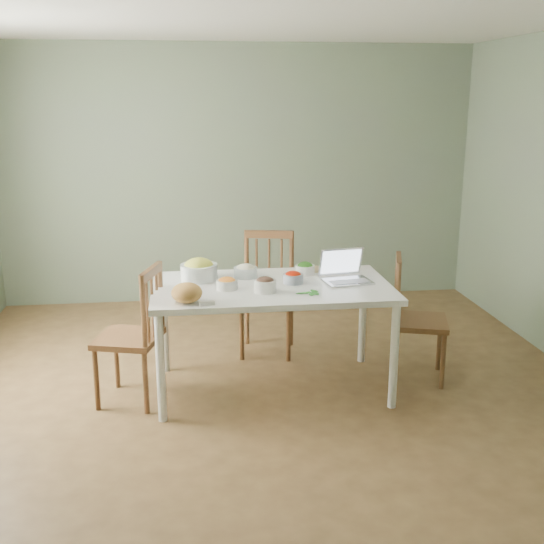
{
  "coord_description": "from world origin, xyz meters",
  "views": [
    {
      "loc": [
        -0.54,
        -4.53,
        2.17
      ],
      "look_at": [
        0.05,
        0.11,
        0.92
      ],
      "focal_mm": 43.76,
      "sensor_mm": 36.0,
      "label": 1
    }
  ],
  "objects": [
    {
      "name": "bowl_mushroom",
      "position": [
        -0.02,
        -0.04,
        0.87
      ],
      "size": [
        0.19,
        0.19,
        0.11
      ],
      "primitive_type": null,
      "rotation": [
        0.0,
        0.0,
        -0.2
      ],
      "color": "black",
      "rests_on": "dining_table"
    },
    {
      "name": "wall_front",
      "position": [
        0.0,
        -2.5,
        1.35
      ],
      "size": [
        5.0,
        0.0,
        2.7
      ],
      "primitive_type": "cube",
      "color": "#627657",
      "rests_on": "ground"
    },
    {
      "name": "butter_stick",
      "position": [
        -0.44,
        -0.32,
        0.83
      ],
      "size": [
        0.11,
        0.05,
        0.03
      ],
      "primitive_type": "cube",
      "rotation": [
        0.0,
        0.0,
        0.16
      ],
      "color": "silver",
      "rests_on": "dining_table"
    },
    {
      "name": "laptop",
      "position": [
        0.63,
        0.12,
        0.94
      ],
      "size": [
        0.38,
        0.35,
        0.23
      ],
      "primitive_type": null,
      "rotation": [
        0.0,
        0.0,
        0.15
      ],
      "color": "silver",
      "rests_on": "dining_table"
    },
    {
      "name": "flatbread",
      "position": [
        0.42,
        0.5,
        0.83
      ],
      "size": [
        0.22,
        0.22,
        0.02
      ],
      "primitive_type": "cylinder",
      "rotation": [
        0.0,
        0.0,
        -0.2
      ],
      "color": "tan",
      "rests_on": "dining_table"
    },
    {
      "name": "bowl_redpep",
      "position": [
        0.22,
        0.15,
        0.86
      ],
      "size": [
        0.19,
        0.19,
        0.09
      ],
      "primitive_type": null,
      "rotation": [
        0.0,
        0.0,
        0.36
      ],
      "color": "#C31F00",
      "rests_on": "dining_table"
    },
    {
      "name": "dining_table",
      "position": [
        0.05,
        0.11,
        0.41
      ],
      "size": [
        1.75,
        0.98,
        0.82
      ],
      "primitive_type": null,
      "color": "white",
      "rests_on": "floor"
    },
    {
      "name": "floor",
      "position": [
        0.0,
        0.0,
        0.0
      ],
      "size": [
        5.0,
        5.0,
        0.0
      ],
      "primitive_type": "cube",
      "color": "#523A22",
      "rests_on": "ground"
    },
    {
      "name": "basil_bunch",
      "position": [
        0.28,
        -0.13,
        0.83
      ],
      "size": [
        0.19,
        0.19,
        0.02
      ],
      "primitive_type": null,
      "color": "#247C1B",
      "rests_on": "dining_table"
    },
    {
      "name": "chair_right",
      "position": [
        1.22,
        0.16,
        0.49
      ],
      "size": [
        0.52,
        0.53,
        0.98
      ],
      "primitive_type": null,
      "rotation": [
        0.0,
        0.0,
        1.28
      ],
      "color": "brown",
      "rests_on": "floor"
    },
    {
      "name": "chair_far",
      "position": [
        0.1,
        0.85,
        0.52
      ],
      "size": [
        0.54,
        0.53,
        1.04
      ],
      "primitive_type": null,
      "rotation": [
        0.0,
        0.0,
        -0.21
      ],
      "color": "brown",
      "rests_on": "floor"
    },
    {
      "name": "bowl_onion",
      "position": [
        -0.12,
        0.36,
        0.87
      ],
      "size": [
        0.24,
        0.24,
        0.1
      ],
      "primitive_type": null,
      "rotation": [
        0.0,
        0.0,
        0.43
      ],
      "color": "#F8F7BC",
      "rests_on": "dining_table"
    },
    {
      "name": "bread_boule",
      "position": [
        -0.57,
        -0.23,
        0.89
      ],
      "size": [
        0.26,
        0.26,
        0.14
      ],
      "primitive_type": "ellipsoid",
      "rotation": [
        0.0,
        0.0,
        0.3
      ],
      "color": "#BF9345",
      "rests_on": "dining_table"
    },
    {
      "name": "bowl_squash",
      "position": [
        -0.47,
        0.33,
        0.9
      ],
      "size": [
        0.31,
        0.31,
        0.16
      ],
      "primitive_type": null,
      "rotation": [
        0.0,
        0.0,
        0.13
      ],
      "color": "gold",
      "rests_on": "dining_table"
    },
    {
      "name": "bowl_broccoli",
      "position": [
        0.35,
        0.39,
        0.87
      ],
      "size": [
        0.17,
        0.17,
        0.1
      ],
      "primitive_type": null,
      "rotation": [
        0.0,
        0.0,
        -0.1
      ],
      "color": "#236A14",
      "rests_on": "dining_table"
    },
    {
      "name": "ceiling",
      "position": [
        0.0,
        0.0,
        2.7
      ],
      "size": [
        5.0,
        5.0,
        0.0
      ],
      "primitive_type": "cube",
      "color": "white",
      "rests_on": "ground"
    },
    {
      "name": "chair_left",
      "position": [
        -1.0,
        0.04,
        0.51
      ],
      "size": [
        0.53,
        0.55,
        1.01
      ],
      "primitive_type": null,
      "rotation": [
        0.0,
        0.0,
        -1.85
      ],
      "color": "brown",
      "rests_on": "floor"
    },
    {
      "name": "wall_back",
      "position": [
        0.0,
        2.5,
        1.35
      ],
      "size": [
        5.0,
        0.0,
        2.7
      ],
      "primitive_type": "cube",
      "color": "#627657",
      "rests_on": "ground"
    },
    {
      "name": "bowl_carrot",
      "position": [
        -0.28,
        0.05,
        0.86
      ],
      "size": [
        0.16,
        0.16,
        0.09
      ],
      "primitive_type": null,
      "rotation": [
        0.0,
        0.0,
        -0.05
      ],
      "color": "orange",
      "rests_on": "dining_table"
    }
  ]
}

